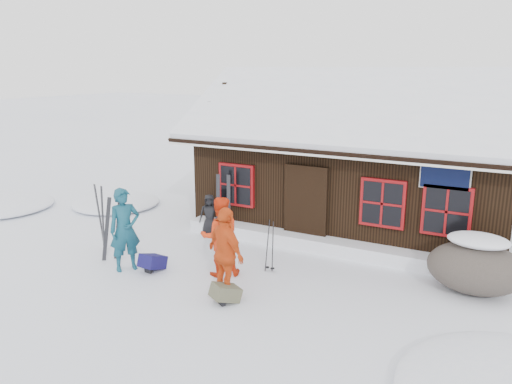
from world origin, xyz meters
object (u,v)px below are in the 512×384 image
at_px(skier_teal, 125,230).
at_px(backpack_blue, 153,265).
at_px(skier_orange_left, 220,236).
at_px(ski_pair_left, 112,230).
at_px(skier_orange_right, 226,253).
at_px(ski_poles, 270,247).
at_px(skier_crouched, 210,215).
at_px(backpack_olive, 226,296).
at_px(boulder, 476,266).

xyz_separation_m(skier_teal, backpack_blue, (0.56, 0.20, -0.79)).
height_order(skier_orange_left, ski_pair_left, skier_orange_left).
height_order(skier_orange_right, ski_poles, skier_orange_right).
bearing_deg(skier_crouched, skier_teal, -124.07).
bearing_deg(skier_crouched, backpack_olive, -80.10).
bearing_deg(ski_poles, boulder, 13.64).
relative_size(boulder, backpack_olive, 3.66).
distance_m(skier_orange_right, backpack_blue, 2.29).
xyz_separation_m(skier_orange_right, ski_poles, (0.18, 1.54, -0.34)).
distance_m(boulder, ski_poles, 4.20).
bearing_deg(ski_pair_left, skier_orange_left, -23.56).
height_order(skier_crouched, ski_poles, ski_poles).
relative_size(boulder, backpack_blue, 3.50).
bearing_deg(backpack_blue, skier_crouched, 97.57).
relative_size(skier_orange_left, ski_pair_left, 1.12).
height_order(skier_orange_left, backpack_olive, skier_orange_left).
xyz_separation_m(skier_orange_right, skier_crouched, (-2.36, 3.01, -0.35)).
xyz_separation_m(skier_teal, ski_pair_left, (-0.68, 0.31, -0.20)).
bearing_deg(skier_orange_left, skier_crouched, -89.93).
bearing_deg(skier_orange_right, skier_orange_left, -26.99).
height_order(ski_pair_left, backpack_blue, ski_pair_left).
bearing_deg(skier_orange_right, skier_crouched, -26.89).
xyz_separation_m(skier_teal, backpack_olive, (2.80, -0.36, -0.79)).
bearing_deg(backpack_blue, ski_pair_left, 177.82).
xyz_separation_m(skier_orange_left, ski_poles, (0.87, 0.66, -0.30)).
bearing_deg(skier_orange_right, backpack_olive, 141.55).
distance_m(ski_pair_left, ski_poles, 3.72).
height_order(skier_teal, backpack_olive, skier_teal).
bearing_deg(backpack_olive, boulder, 63.37).
height_order(skier_orange_right, backpack_blue, skier_orange_right).
bearing_deg(backpack_olive, backpack_blue, -164.13).
relative_size(skier_orange_right, backpack_olive, 3.58).
distance_m(skier_teal, ski_pair_left, 0.77).
bearing_deg(boulder, skier_orange_left, -161.60).
distance_m(skier_orange_left, ski_poles, 1.13).
bearing_deg(skier_orange_right, ski_pair_left, 17.44).
distance_m(skier_orange_left, skier_crouched, 2.73).
bearing_deg(skier_teal, backpack_olive, -63.79).
bearing_deg(boulder, skier_orange_right, -149.33).
xyz_separation_m(skier_crouched, backpack_blue, (0.23, -2.67, -0.41)).
xyz_separation_m(skier_orange_right, backpack_blue, (-2.13, 0.34, -0.77)).
relative_size(skier_teal, boulder, 1.00).
bearing_deg(boulder, skier_teal, -161.04).
distance_m(skier_teal, ski_poles, 3.21).
xyz_separation_m(boulder, ski_poles, (-4.08, -0.99, 0.02)).
bearing_deg(ski_poles, ski_pair_left, -162.94).
height_order(ski_pair_left, ski_poles, ski_pair_left).
relative_size(skier_orange_left, backpack_olive, 3.43).
height_order(skier_orange_left, boulder, skier_orange_left).
distance_m(skier_orange_left, boulder, 5.23).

